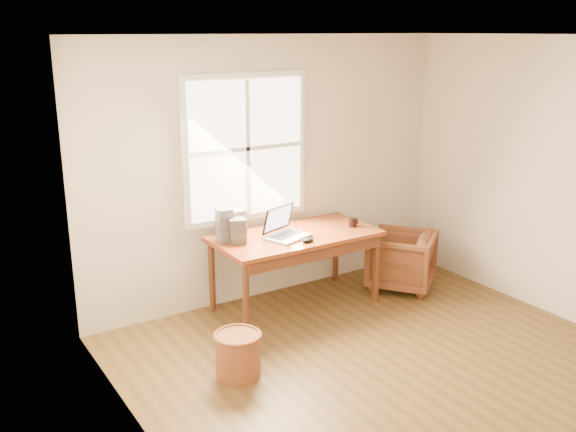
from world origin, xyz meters
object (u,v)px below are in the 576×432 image
wicker_stool (238,356)px  laptop (288,223)px  armchair (401,260)px  desk (296,236)px  cd_stack_a (238,223)px  coffee_mug (353,222)px

wicker_stool → laptop: (0.98, 0.82, 0.72)m
wicker_stool → armchair: bearing=16.7°
desk → wicker_stool: desk is taller
desk → laptop: laptop is taller
desk → laptop: bearing=-153.4°
cd_stack_a → desk: bearing=-25.0°
armchair → coffee_mug: coffee_mug is taller
laptop → wicker_stool: bearing=-159.9°
coffee_mug → armchair: bearing=-11.9°
armchair → laptop: 1.47m
armchair → coffee_mug: bearing=-44.2°
armchair → wicker_stool: bearing=-19.9°
coffee_mug → cd_stack_a: size_ratio=0.34×
armchair → laptop: size_ratio=1.61×
desk → wicker_stool: (-1.11, -0.88, -0.55)m
wicker_stool → coffee_mug: (1.72, 0.78, 0.62)m
armchair → cd_stack_a: cd_stack_a is taller
desk → cd_stack_a: bearing=155.0°
wicker_stool → cd_stack_a: 1.45m
desk → armchair: desk is taller
armchair → wicker_stool: size_ratio=1.88×
cd_stack_a → laptop: bearing=-38.6°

